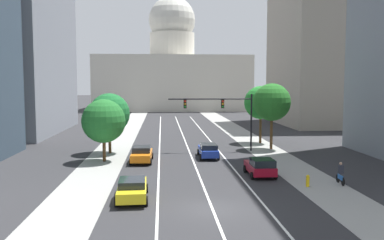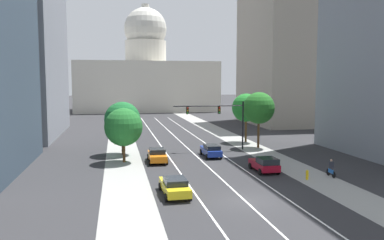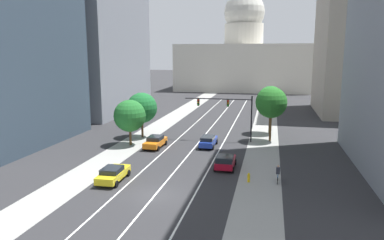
% 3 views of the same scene
% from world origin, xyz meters
% --- Properties ---
extents(ground_plane, '(400.00, 400.00, 0.00)m').
position_xyz_m(ground_plane, '(0.00, 40.00, 0.00)').
color(ground_plane, '#2B2B2D').
extents(sidewalk_left, '(4.10, 130.00, 0.01)m').
position_xyz_m(sidewalk_left, '(-8.79, 35.00, 0.01)').
color(sidewalk_left, gray).
rests_on(sidewalk_left, ground).
extents(sidewalk_right, '(4.10, 130.00, 0.01)m').
position_xyz_m(sidewalk_right, '(8.79, 35.00, 0.01)').
color(sidewalk_right, gray).
rests_on(sidewalk_right, ground).
extents(lane_stripe_left, '(0.16, 90.00, 0.01)m').
position_xyz_m(lane_stripe_left, '(-3.37, 25.00, 0.01)').
color(lane_stripe_left, white).
rests_on(lane_stripe_left, ground).
extents(lane_stripe_center, '(0.16, 90.00, 0.01)m').
position_xyz_m(lane_stripe_center, '(0.00, 25.00, 0.01)').
color(lane_stripe_center, white).
rests_on(lane_stripe_center, ground).
extents(lane_stripe_right, '(0.16, 90.00, 0.01)m').
position_xyz_m(lane_stripe_right, '(3.37, 25.00, 0.01)').
color(lane_stripe_right, white).
rests_on(lane_stripe_right, ground).
extents(office_tower_far_right, '(20.90, 22.48, 30.34)m').
position_xyz_m(office_tower_far_right, '(29.08, 51.09, 15.20)').
color(office_tower_far_right, '#9E9384').
rests_on(office_tower_far_right, ground).
extents(capitol_building, '(42.96, 23.01, 33.18)m').
position_xyz_m(capitol_building, '(0.00, 96.15, 10.54)').
color(capitol_building, beige).
rests_on(capitol_building, ground).
extents(car_orange, '(2.19, 4.70, 1.52)m').
position_xyz_m(car_orange, '(-5.06, 15.69, 0.79)').
color(car_orange, orange).
rests_on(car_orange, ground).
extents(car_yellow, '(2.19, 4.79, 1.44)m').
position_xyz_m(car_yellow, '(-5.06, 2.52, 0.75)').
color(car_yellow, yellow).
rests_on(car_yellow, ground).
extents(car_crimson, '(2.13, 4.03, 1.58)m').
position_xyz_m(car_crimson, '(5.06, 8.66, 0.81)').
color(car_crimson, maroon).
rests_on(car_crimson, ground).
extents(car_blue, '(1.98, 4.64, 1.51)m').
position_xyz_m(car_blue, '(1.69, 17.52, 0.80)').
color(car_blue, '#1E389E').
rests_on(car_blue, ground).
extents(traffic_signal_mast, '(9.50, 0.39, 6.47)m').
position_xyz_m(traffic_signal_mast, '(3.94, 21.53, 4.69)').
color(traffic_signal_mast, black).
rests_on(traffic_signal_mast, ground).
extents(fire_hydrant, '(0.26, 0.35, 0.91)m').
position_xyz_m(fire_hydrant, '(7.77, 5.05, 0.46)').
color(fire_hydrant, yellow).
rests_on(fire_hydrant, ground).
extents(cyclist, '(0.37, 1.70, 1.72)m').
position_xyz_m(cyclist, '(10.50, 5.54, 0.85)').
color(cyclist, black).
rests_on(cyclist, ground).
extents(street_tree_far_right, '(4.36, 4.36, 7.68)m').
position_xyz_m(street_tree_far_right, '(9.66, 22.58, 5.48)').
color(street_tree_far_right, '#51381E').
rests_on(street_tree_far_right, ground).
extents(street_tree_mid_left, '(4.29, 4.29, 6.15)m').
position_xyz_m(street_tree_mid_left, '(-8.76, 16.26, 4.00)').
color(street_tree_mid_left, '#51381E').
rests_on(street_tree_mid_left, ground).
extents(street_tree_near_left, '(4.46, 4.46, 6.62)m').
position_xyz_m(street_tree_near_left, '(-8.79, 21.06, 4.38)').
color(street_tree_near_left, '#51381E').
rests_on(street_tree_near_left, ground).
extents(street_tree_near_right, '(4.24, 4.24, 7.34)m').
position_xyz_m(street_tree_near_right, '(9.56, 27.56, 5.20)').
color(street_tree_near_right, '#51381E').
rests_on(street_tree_near_right, ground).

